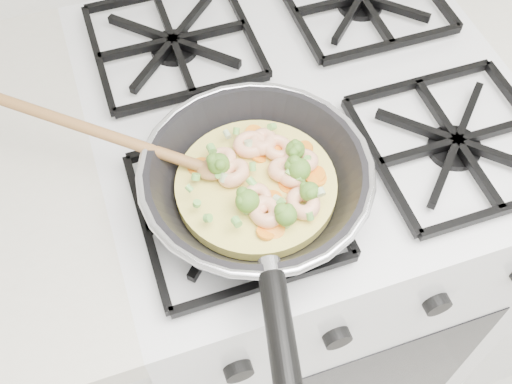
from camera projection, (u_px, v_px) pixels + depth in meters
name	position (u px, v px, depth m)	size (l,w,h in m)	color
stove	(291.00, 248.00, 1.23)	(0.60, 0.60, 0.92)	white
skillet	(256.00, 183.00, 0.72)	(0.41, 0.48, 0.10)	black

